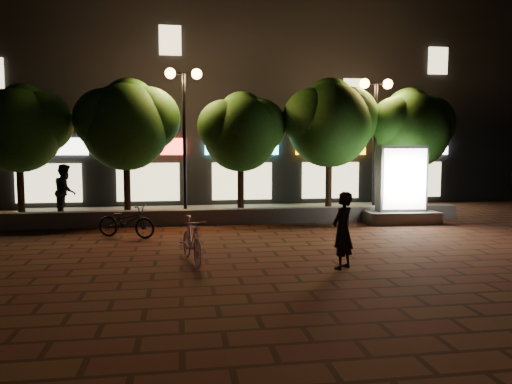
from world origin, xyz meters
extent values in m
plane|color=#522D19|center=(0.00, 0.00, 0.00)|extent=(80.00, 80.00, 0.00)
cube|color=slate|center=(0.00, 4.00, 0.25)|extent=(16.00, 0.45, 0.50)
cube|color=slate|center=(0.00, 6.50, 0.04)|extent=(16.00, 5.00, 0.08)
cube|color=black|center=(0.00, 13.00, 5.00)|extent=(28.00, 8.00, 10.00)
cube|color=silver|center=(-7.00, 8.94, 2.60)|extent=(3.20, 0.12, 0.70)
cube|color=beige|center=(-7.00, 8.94, 1.10)|extent=(2.60, 0.10, 1.60)
cube|color=#FF3A27|center=(-3.00, 8.94, 2.60)|extent=(3.20, 0.12, 0.70)
cube|color=beige|center=(-3.00, 8.94, 1.10)|extent=(2.60, 0.10, 1.60)
cube|color=#56EAE8|center=(1.00, 8.94, 2.60)|extent=(3.20, 0.12, 0.70)
cube|color=beige|center=(1.00, 8.94, 1.10)|extent=(2.60, 0.10, 1.60)
cube|color=#FB9D05|center=(5.00, 8.94, 2.60)|extent=(3.20, 0.12, 0.70)
cube|color=beige|center=(5.00, 8.94, 1.10)|extent=(2.60, 0.10, 1.60)
cube|color=white|center=(9.00, 8.94, 2.60)|extent=(3.20, 0.12, 0.70)
cube|color=beige|center=(9.00, 8.94, 1.10)|extent=(2.60, 0.10, 1.60)
cube|color=beige|center=(-2.00, 8.94, 7.00)|extent=(0.90, 0.10, 1.20)
cube|color=beige|center=(6.00, 8.94, 5.00)|extent=(0.90, 0.10, 1.20)
cube|color=beige|center=(10.00, 8.94, 6.50)|extent=(0.90, 0.10, 1.20)
cylinder|color=#321B13|center=(-7.00, 5.40, 1.21)|extent=(0.24, 0.24, 2.25)
sphere|color=#205418|center=(-7.00, 5.40, 3.10)|extent=(2.80, 2.80, 2.80)
sphere|color=#205418|center=(-6.30, 5.60, 3.40)|extent=(2.10, 2.10, 2.10)
sphere|color=#205418|center=(-6.90, 5.75, 3.80)|extent=(1.82, 1.82, 1.82)
cylinder|color=#321B13|center=(-3.50, 5.40, 1.25)|extent=(0.24, 0.24, 2.34)
sphere|color=#205418|center=(-3.50, 5.40, 3.25)|extent=(3.00, 3.00, 3.00)
sphere|color=#205418|center=(-2.75, 5.60, 3.54)|extent=(2.25, 2.25, 2.25)
sphere|color=#205418|center=(-4.17, 5.25, 3.50)|extent=(2.10, 2.10, 2.10)
sphere|color=#205418|center=(-3.40, 5.75, 4.00)|extent=(1.95, 1.95, 1.95)
cylinder|color=#321B13|center=(0.50, 5.40, 1.18)|extent=(0.24, 0.24, 2.21)
sphere|color=#205418|center=(0.50, 5.40, 3.03)|extent=(2.70, 2.70, 2.70)
sphere|color=#205418|center=(1.17, 5.60, 3.33)|extent=(2.03, 2.03, 2.02)
sphere|color=#205418|center=(-0.11, 5.25, 3.28)|extent=(1.89, 1.89, 1.89)
sphere|color=#205418|center=(0.60, 5.75, 3.70)|extent=(1.76, 1.76, 1.76)
cylinder|color=#321B13|center=(3.80, 5.40, 1.30)|extent=(0.24, 0.24, 2.43)
sphere|color=#205418|center=(3.80, 5.40, 3.36)|extent=(3.10, 3.10, 3.10)
sphere|color=#205418|center=(4.58, 5.60, 3.66)|extent=(2.33, 2.33, 2.33)
sphere|color=#205418|center=(3.10, 5.25, 3.61)|extent=(2.17, 2.17, 2.17)
sphere|color=#205418|center=(3.90, 5.75, 4.14)|extent=(2.01, 2.02, 2.02)
cylinder|color=#321B13|center=(7.00, 5.40, 1.23)|extent=(0.24, 0.24, 2.29)
sphere|color=#205418|center=(7.00, 5.40, 3.17)|extent=(2.90, 2.90, 2.90)
sphere|color=#205418|center=(7.72, 5.60, 3.47)|extent=(2.18, 2.17, 2.17)
sphere|color=#205418|center=(6.35, 5.25, 3.42)|extent=(2.03, 2.03, 2.03)
sphere|color=#205418|center=(7.10, 5.75, 3.90)|extent=(1.89, 1.88, 1.88)
cylinder|color=black|center=(-1.50, 5.20, 2.58)|extent=(0.12, 0.12, 5.00)
cylinder|color=black|center=(-1.50, 5.20, 5.08)|extent=(0.90, 0.08, 0.08)
sphere|color=orange|center=(-1.95, 5.20, 5.08)|extent=(0.36, 0.36, 0.36)
sphere|color=orange|center=(-1.05, 5.20, 5.08)|extent=(0.36, 0.36, 0.36)
cylinder|color=black|center=(5.50, 5.20, 2.48)|extent=(0.12, 0.12, 4.80)
cylinder|color=black|center=(5.50, 5.20, 4.88)|extent=(0.90, 0.08, 0.08)
sphere|color=orange|center=(5.05, 5.20, 4.88)|extent=(0.36, 0.36, 0.36)
sphere|color=orange|center=(5.95, 5.20, 4.88)|extent=(0.36, 0.36, 0.36)
cube|color=slate|center=(5.67, 3.30, 0.20)|extent=(2.46, 1.31, 0.40)
cube|color=#4C4C51|center=(5.67, 3.30, 1.50)|extent=(1.63, 0.63, 2.20)
cube|color=white|center=(5.65, 3.01, 1.50)|extent=(1.45, 0.11, 2.00)
cube|color=white|center=(5.68, 3.59, 1.50)|extent=(1.45, 0.11, 2.00)
imported|color=#BF829D|center=(-1.43, -1.46, 0.51)|extent=(0.81, 1.75, 1.02)
imported|color=black|center=(1.65, -2.44, 0.80)|extent=(0.69, 0.67, 1.60)
imported|color=black|center=(-3.17, 1.92, 0.46)|extent=(1.85, 1.31, 0.92)
imported|color=black|center=(-5.64, 5.77, 1.02)|extent=(0.79, 0.97, 1.89)
camera|label=1|loc=(-1.66, -11.94, 2.47)|focal=33.99mm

